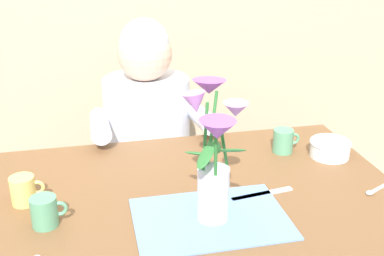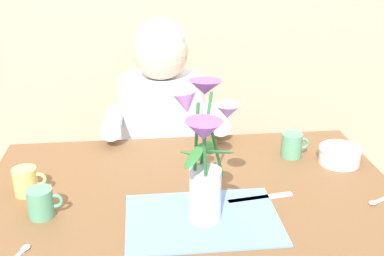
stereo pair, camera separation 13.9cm
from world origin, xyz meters
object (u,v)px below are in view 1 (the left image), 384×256
object	(u,v)px
ceramic_bowl	(330,148)
tea_cup	(45,212)
seated_person	(149,158)
flower_vase	(213,154)
coffee_cup	(24,190)
dinner_knife	(262,194)
ceramic_mug	(284,141)

from	to	relation	value
ceramic_bowl	tea_cup	bearing A→B (deg)	-166.36
seated_person	flower_vase	size ratio (longest dim) A/B	3.18
seated_person	ceramic_bowl	distance (m)	0.76
tea_cup	coffee_cup	bearing A→B (deg)	116.76
dinner_knife	ceramic_mug	world-z (taller)	ceramic_mug
ceramic_bowl	ceramic_mug	size ratio (longest dim) A/B	1.46
tea_cup	ceramic_mug	bearing A→B (deg)	20.48
seated_person	tea_cup	distance (m)	0.81
flower_vase	coffee_cup	xyz separation A→B (m)	(-0.49, 0.19, -0.15)
flower_vase	coffee_cup	bearing A→B (deg)	158.47
coffee_cup	tea_cup	bearing A→B (deg)	-63.24
seated_person	ceramic_bowl	bearing A→B (deg)	-39.84
dinner_knife	coffee_cup	bearing A→B (deg)	163.15
dinner_knife	tea_cup	world-z (taller)	tea_cup
ceramic_mug	coffee_cup	distance (m)	0.84
seated_person	dinner_knife	bearing A→B (deg)	-68.87
coffee_cup	flower_vase	bearing A→B (deg)	-21.53
seated_person	coffee_cup	distance (m)	0.74
ceramic_bowl	tea_cup	distance (m)	0.92
ceramic_bowl	ceramic_mug	xyz separation A→B (m)	(-0.14, 0.07, 0.01)
seated_person	flower_vase	bearing A→B (deg)	-83.38
flower_vase	ceramic_bowl	size ratio (longest dim) A/B	2.62
flower_vase	tea_cup	xyz separation A→B (m)	(-0.42, 0.07, -0.15)
seated_person	flower_vase	distance (m)	0.85
dinner_knife	tea_cup	xyz separation A→B (m)	(-0.59, -0.03, 0.04)
ceramic_bowl	dinner_knife	size ratio (longest dim) A/B	0.72
ceramic_bowl	dinner_knife	xyz separation A→B (m)	(-0.31, -0.19, -0.03)
flower_vase	tea_cup	size ratio (longest dim) A/B	3.84
seated_person	ceramic_mug	distance (m)	0.62
dinner_knife	ceramic_mug	distance (m)	0.31
ceramic_bowl	dinner_knife	distance (m)	0.36
seated_person	tea_cup	size ratio (longest dim) A/B	12.20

